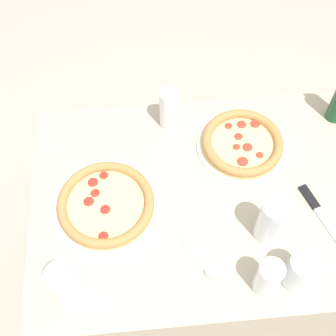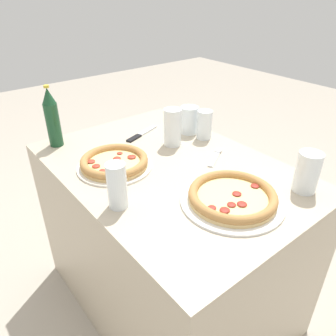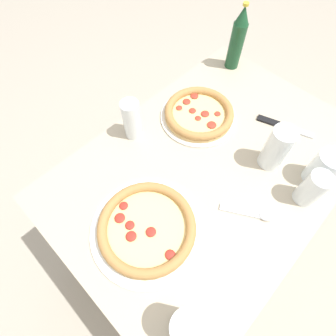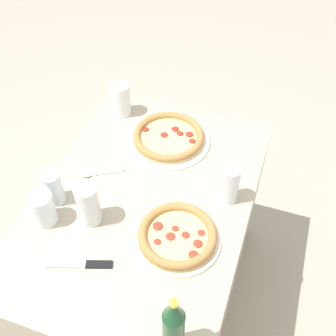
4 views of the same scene
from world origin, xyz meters
TOP-DOWN VIEW (x-y plane):
  - ground_plane at (0.00, 0.00)m, footprint 8.00×8.00m
  - table at (0.00, 0.00)m, footprint 1.04×0.72m
  - pizza_salami at (0.12, 0.16)m, footprint 0.28×0.28m
  - pizza_veggie at (-0.30, -0.01)m, footprint 0.33×0.33m
  - glass_mango_juice at (0.14, -0.13)m, footprint 0.07×0.07m
  - glass_orange_juice at (-0.40, -0.25)m, footprint 0.08×0.08m
  - glass_cola at (0.10, -0.28)m, footprint 0.06×0.06m
  - glass_red_wine at (0.19, -0.27)m, footprint 0.08×0.08m
  - glass_water at (-0.09, 0.28)m, footprint 0.06×0.06m
  - beer_bottle at (0.44, 0.26)m, footprint 0.06×0.06m
  - knife at (0.30, -0.08)m, footprint 0.09×0.20m
  - spoon at (-0.05, -0.20)m, footprint 0.10×0.14m

SIDE VIEW (x-z plane):
  - ground_plane at x=0.00m, z-range 0.00..0.00m
  - table at x=0.00m, z-range 0.00..0.73m
  - knife at x=0.30m, z-range 0.73..0.74m
  - spoon at x=-0.05m, z-range 0.73..0.74m
  - pizza_veggie at x=-0.30m, z-range 0.73..0.77m
  - pizza_salami at x=0.12m, z-range 0.73..0.77m
  - glass_red_wine at x=0.19m, z-range 0.72..0.84m
  - glass_cola at x=0.10m, z-range 0.73..0.85m
  - glass_orange_juice at x=-0.40m, z-range 0.72..0.86m
  - glass_water at x=-0.09m, z-range 0.72..0.87m
  - glass_mango_juice at x=0.14m, z-range 0.72..0.88m
  - beer_bottle at x=0.44m, z-range 0.72..0.98m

